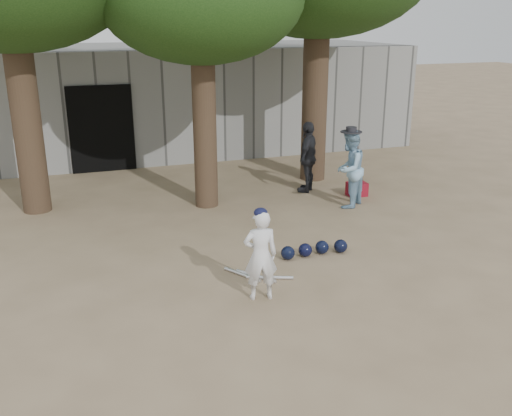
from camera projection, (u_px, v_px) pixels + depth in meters
name	position (u px, v px, depth m)	size (l,w,h in m)	color
ground	(239.00, 296.00, 8.20)	(70.00, 70.00, 0.00)	#937C5E
boy_player	(261.00, 255.00, 7.93)	(0.48, 0.32, 1.32)	white
spectator_blue	(349.00, 169.00, 11.81)	(0.79, 0.61, 1.62)	#86B1D0
spectator_dark	(308.00, 157.00, 12.87)	(0.94, 0.39, 1.61)	black
red_bag	(357.00, 189.00, 12.74)	(0.42, 0.32, 0.30)	maroon
back_building	(135.00, 98.00, 16.97)	(16.00, 5.24, 3.00)	gray
helmet_row	(314.00, 249.00, 9.55)	(1.19, 0.29, 0.23)	black
bat_pile	(256.00, 276.00, 8.76)	(0.92, 0.74, 0.06)	silver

